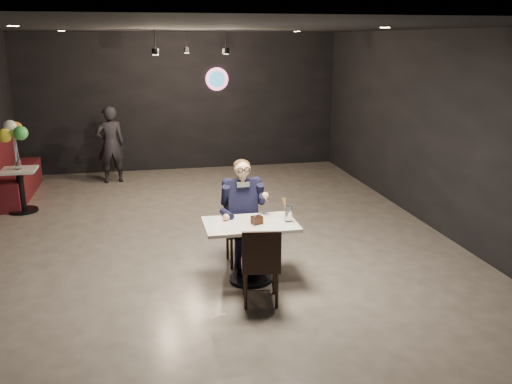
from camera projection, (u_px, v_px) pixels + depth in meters
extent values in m
plane|color=gray|center=(208.00, 236.00, 8.15)|extent=(9.00, 9.00, 0.00)
cube|color=black|center=(189.00, 38.00, 9.25)|extent=(1.40, 1.20, 0.36)
cube|color=silver|center=(250.00, 252.00, 6.55)|extent=(1.10, 0.70, 0.75)
cube|color=black|center=(242.00, 230.00, 7.04)|extent=(0.42, 0.46, 0.92)
cube|color=black|center=(260.00, 264.00, 6.00)|extent=(0.48, 0.52, 0.92)
cube|color=black|center=(242.00, 211.00, 6.97)|extent=(0.60, 0.80, 1.44)
cylinder|color=white|center=(257.00, 224.00, 6.38)|extent=(0.19, 0.19, 0.01)
cube|color=black|center=(257.00, 220.00, 6.36)|extent=(0.15, 0.13, 0.08)
ellipsoid|color=green|center=(261.00, 217.00, 6.36)|extent=(0.07, 0.04, 0.01)
cylinder|color=silver|center=(289.00, 213.00, 6.47)|extent=(0.09, 0.09, 0.20)
cone|color=tan|center=(285.00, 203.00, 6.39)|extent=(0.07, 0.07, 0.12)
cube|color=#460F16|center=(14.00, 168.00, 10.03)|extent=(0.56, 2.24, 1.12)
cube|color=silver|center=(21.00, 192.00, 9.21)|extent=(0.56, 0.56, 0.69)
cylinder|color=silver|center=(18.00, 164.00, 9.07)|extent=(0.11, 0.11, 0.16)
cube|color=yellow|center=(15.00, 139.00, 8.96)|extent=(0.43, 0.43, 0.71)
imported|color=black|center=(111.00, 145.00, 11.00)|extent=(0.63, 0.47, 1.57)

